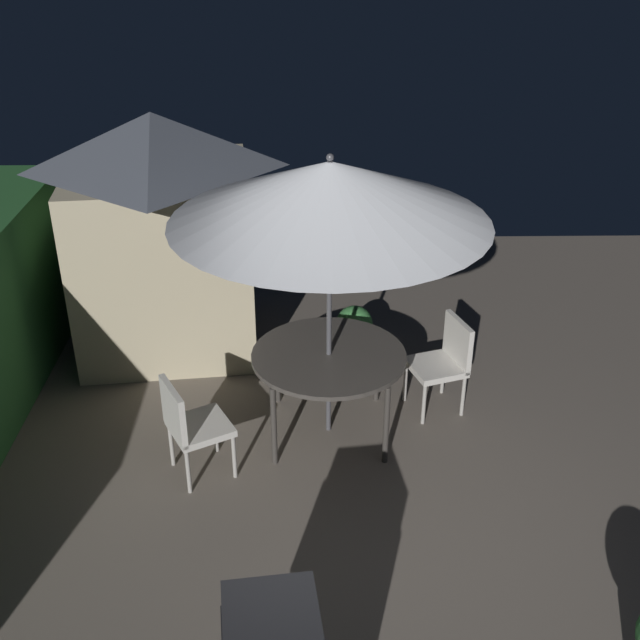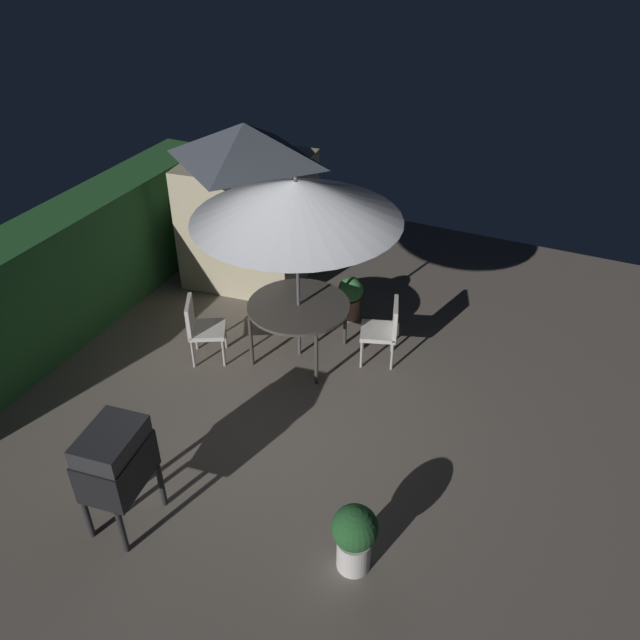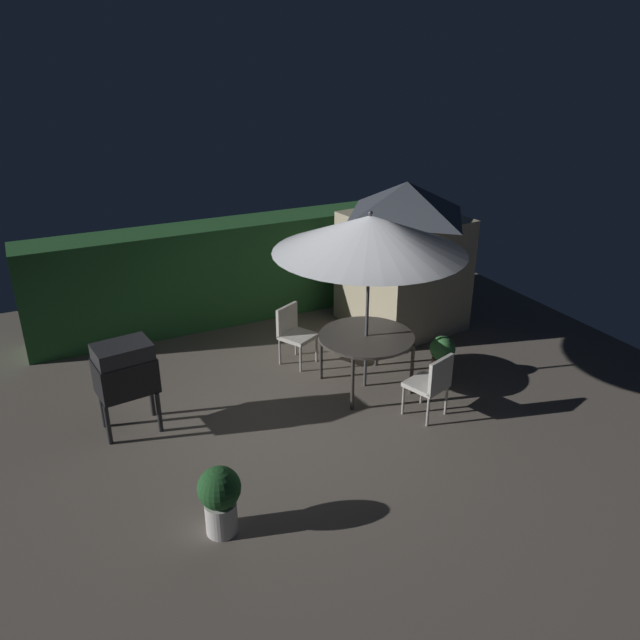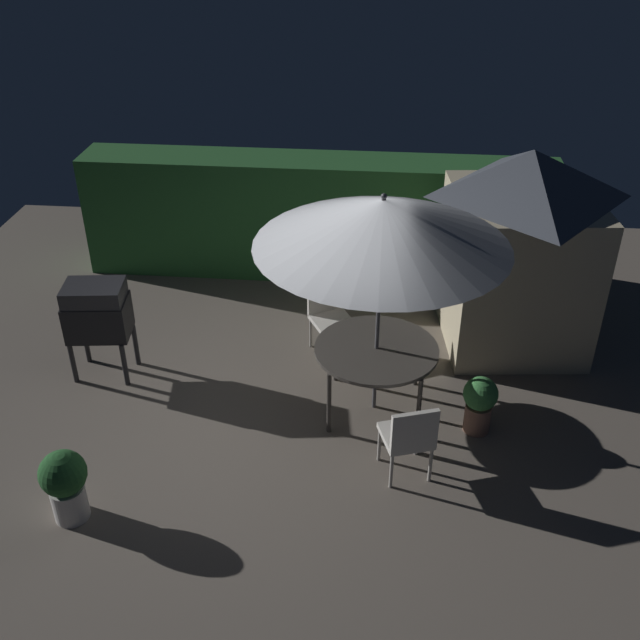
{
  "view_description": "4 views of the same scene",
  "coord_description": "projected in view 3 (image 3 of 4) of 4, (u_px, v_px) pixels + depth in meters",
  "views": [
    {
      "loc": [
        -4.85,
        0.46,
        4.26
      ],
      "look_at": [
        0.79,
        0.37,
        1.21
      ],
      "focal_mm": 43.94,
      "sensor_mm": 36.0,
      "label": 1
    },
    {
      "loc": [
        -5.41,
        -2.91,
        5.42
      ],
      "look_at": [
        0.44,
        -0.25,
        1.02
      ],
      "focal_mm": 36.67,
      "sensor_mm": 36.0,
      "label": 2
    },
    {
      "loc": [
        -3.11,
        -6.48,
        4.52
      ],
      "look_at": [
        0.19,
        0.22,
        1.21
      ],
      "focal_mm": 35.16,
      "sensor_mm": 36.0,
      "label": 3
    },
    {
      "loc": [
        0.95,
        -6.28,
        5.2
      ],
      "look_at": [
        0.32,
        0.41,
        1.04
      ],
      "focal_mm": 41.27,
      "sensor_mm": 36.0,
      "label": 4
    }
  ],
  "objects": [
    {
      "name": "ground_plane",
      "position": [
        315.0,
        411.0,
        8.4
      ],
      "size": [
        11.0,
        11.0,
        0.0
      ],
      "primitive_type": "plane",
      "color": "#6B6056"
    },
    {
      "name": "hedge_backdrop",
      "position": [
        227.0,
        271.0,
        10.92
      ],
      "size": [
        6.72,
        0.81,
        1.74
      ],
      "color": "#28602D",
      "rests_on": "ground"
    },
    {
      "name": "garden_shed",
      "position": [
        403.0,
        254.0,
        10.53
      ],
      "size": [
        1.92,
        2.04,
        2.48
      ],
      "color": "#C6B793",
      "rests_on": "ground"
    },
    {
      "name": "patio_table",
      "position": [
        366.0,
        339.0,
        8.72
      ],
      "size": [
        1.34,
        1.34,
        0.8
      ],
      "color": "#47423D",
      "rests_on": "ground"
    },
    {
      "name": "patio_umbrella",
      "position": [
        370.0,
        234.0,
        8.1
      ],
      "size": [
        2.56,
        2.56,
        2.56
      ],
      "color": "#4C4C51",
      "rests_on": "ground"
    },
    {
      "name": "bbq_grill",
      "position": [
        125.0,
        370.0,
        7.67
      ],
      "size": [
        0.76,
        0.58,
        1.2
      ],
      "color": "black",
      "rests_on": "ground"
    },
    {
      "name": "chair_near_shed",
      "position": [
        294.0,
        331.0,
        9.5
      ],
      "size": [
        0.62,
        0.63,
        0.9
      ],
      "color": "silver",
      "rests_on": "ground"
    },
    {
      "name": "chair_far_side",
      "position": [
        432.0,
        382.0,
        8.07
      ],
      "size": [
        0.58,
        0.59,
        0.9
      ],
      "color": "silver",
      "rests_on": "ground"
    },
    {
      "name": "potted_plant_by_shed",
      "position": [
        442.0,
        355.0,
        9.08
      ],
      "size": [
        0.37,
        0.37,
        0.67
      ],
      "color": "#936651",
      "rests_on": "ground"
    },
    {
      "name": "potted_plant_by_grill",
      "position": [
        220.0,
        497.0,
        6.16
      ],
      "size": [
        0.43,
        0.43,
        0.76
      ],
      "color": "silver",
      "rests_on": "ground"
    }
  ]
}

